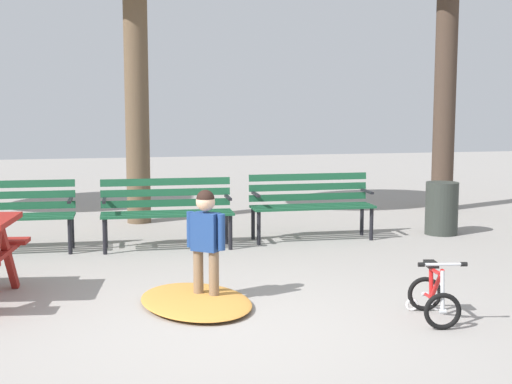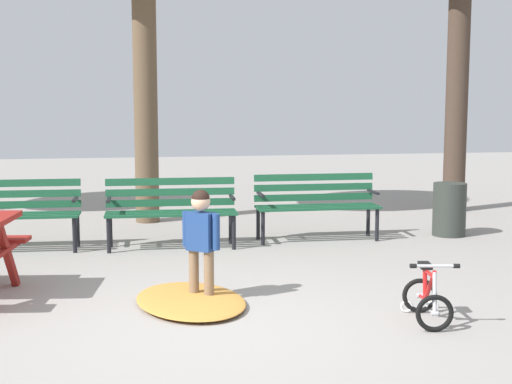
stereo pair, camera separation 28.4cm
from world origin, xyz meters
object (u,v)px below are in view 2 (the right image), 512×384
park_bench_left (171,206)px  child_standing (201,236)px  park_bench_right (316,201)px  park_bench_far_left (12,209)px  kids_bicycle (427,298)px  trash_bin (449,209)px

park_bench_left → child_standing: size_ratio=1.59×
park_bench_left → park_bench_right: same height
child_standing → park_bench_far_left: bearing=127.2°
park_bench_left → park_bench_right: bearing=5.2°
kids_bicycle → trash_bin: (1.88, 3.55, 0.16)m
park_bench_far_left → park_bench_left: (1.90, -0.16, 0.00)m
park_bench_left → child_standing: child_standing is taller
kids_bicycle → trash_bin: size_ratio=0.85×
child_standing → kids_bicycle: size_ratio=1.68×
park_bench_right → trash_bin: (1.84, -0.07, -0.15)m
park_bench_right → park_bench_far_left: bearing=-179.8°
park_bench_right → child_standing: size_ratio=1.58×
kids_bicycle → park_bench_far_left: bearing=136.1°
park_bench_left → child_standing: bearing=-87.6°
park_bench_far_left → kids_bicycle: 5.21m
park_bench_right → child_standing: 3.21m
park_bench_far_left → park_bench_left: bearing=-4.8°
park_bench_far_left → park_bench_left: same height
park_bench_far_left → child_standing: child_standing is taller
park_bench_right → kids_bicycle: bearing=-90.7°
child_standing → park_bench_left: bearing=92.4°
child_standing → trash_bin: child_standing is taller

